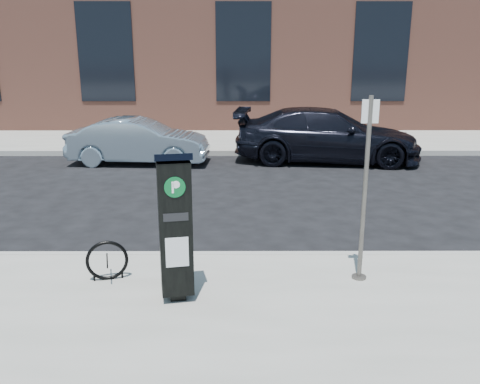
{
  "coord_description": "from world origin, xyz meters",
  "views": [
    {
      "loc": [
        -0.18,
        -7.12,
        3.1
      ],
      "look_at": [
        -0.15,
        0.5,
        0.96
      ],
      "focal_mm": 38.0,
      "sensor_mm": 36.0,
      "label": 1
    }
  ],
  "objects_px": {
    "parking_kiosk": "(175,225)",
    "car_dark": "(327,135)",
    "sign_pole": "(365,192)",
    "bike_rack": "(107,261)",
    "car_silver": "(139,141)"
  },
  "relations": [
    {
      "from": "parking_kiosk",
      "to": "car_dark",
      "type": "xyz_separation_m",
      "value": [
        3.26,
        8.66,
        -0.34
      ]
    },
    {
      "from": "bike_rack",
      "to": "car_dark",
      "type": "relative_size",
      "value": 0.11
    },
    {
      "from": "sign_pole",
      "to": "car_dark",
      "type": "height_order",
      "value": "sign_pole"
    },
    {
      "from": "parking_kiosk",
      "to": "sign_pole",
      "type": "distance_m",
      "value": 2.44
    },
    {
      "from": "parking_kiosk",
      "to": "car_silver",
      "type": "xyz_separation_m",
      "value": [
        -2.04,
        8.37,
        -0.46
      ]
    },
    {
      "from": "parking_kiosk",
      "to": "bike_rack",
      "type": "distance_m",
      "value": 1.3
    },
    {
      "from": "bike_rack",
      "to": "car_dark",
      "type": "bearing_deg",
      "value": 47.6
    },
    {
      "from": "parking_kiosk",
      "to": "car_dark",
      "type": "distance_m",
      "value": 9.26
    },
    {
      "from": "bike_rack",
      "to": "car_silver",
      "type": "relative_size",
      "value": 0.14
    },
    {
      "from": "sign_pole",
      "to": "bike_rack",
      "type": "xyz_separation_m",
      "value": [
        -3.35,
        -0.03,
        -0.93
      ]
    },
    {
      "from": "sign_pole",
      "to": "bike_rack",
      "type": "distance_m",
      "value": 3.47
    },
    {
      "from": "sign_pole",
      "to": "bike_rack",
      "type": "relative_size",
      "value": 4.39
    },
    {
      "from": "parking_kiosk",
      "to": "bike_rack",
      "type": "height_order",
      "value": "parking_kiosk"
    },
    {
      "from": "parking_kiosk",
      "to": "car_silver",
      "type": "distance_m",
      "value": 8.62
    },
    {
      "from": "parking_kiosk",
      "to": "bike_rack",
      "type": "xyz_separation_m",
      "value": [
        -0.99,
        0.52,
        -0.68
      ]
    }
  ]
}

